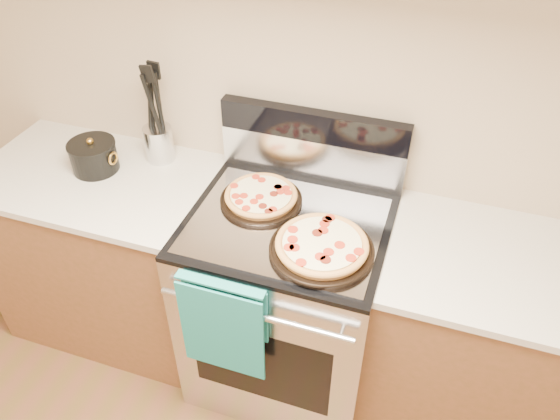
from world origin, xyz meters
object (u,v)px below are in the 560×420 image
(pepperoni_pizza_back, at_px, (261,197))
(saucepan, at_px, (94,157))
(utensil_crock, at_px, (159,144))
(range_body, at_px, (287,303))
(pepperoni_pizza_front, at_px, (322,246))

(pepperoni_pizza_back, height_order, saucepan, saucepan)
(pepperoni_pizza_back, xyz_separation_m, saucepan, (-0.75, 0.00, 0.02))
(utensil_crock, height_order, saucepan, utensil_crock)
(range_body, bearing_deg, pepperoni_pizza_front, -38.45)
(pepperoni_pizza_front, relative_size, saucepan, 1.89)
(range_body, relative_size, saucepan, 4.66)
(utensil_crock, bearing_deg, pepperoni_pizza_front, -23.76)
(saucepan, bearing_deg, pepperoni_pizza_front, -11.00)
(utensil_crock, bearing_deg, pepperoni_pizza_back, -17.27)
(range_body, bearing_deg, saucepan, 175.20)
(pepperoni_pizza_back, xyz_separation_m, pepperoni_pizza_front, (0.30, -0.20, 0.00))
(pepperoni_pizza_front, relative_size, utensil_crock, 2.37)
(utensil_crock, distance_m, saucepan, 0.28)
(saucepan, bearing_deg, range_body, -4.80)
(utensil_crock, relative_size, saucepan, 0.80)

